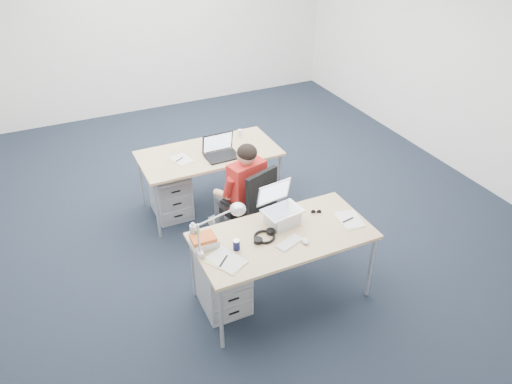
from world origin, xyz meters
The scene contains 24 objects.
floor centered at (0.00, 0.00, 0.00)m, with size 7.00×7.00×0.00m, color black.
room centered at (0.00, 0.00, 1.71)m, with size 6.02×7.02×2.80m.
desk_near centered at (-0.30, -1.49, 0.68)m, with size 1.60×0.80×0.73m.
desk_far centered at (-0.35, 0.24, 0.68)m, with size 1.60×0.80×0.73m.
office_chair centered at (-0.25, -0.65, 0.28)m, with size 0.80×0.80×0.99m.
seated_person centered at (-0.29, -0.49, 0.60)m, with size 0.48×0.72×1.20m.
drawer_pedestal_near centered at (-0.85, -1.37, 0.28)m, with size 0.40×0.50×0.55m, color #B0B2B6.
drawer_pedestal_far centered at (-0.84, 0.29, 0.28)m, with size 0.40×0.50×0.55m, color #B0B2B6.
silver_laptop centered at (-0.23, -1.33, 0.91)m, with size 0.35×0.27×0.37m, color silver, non-canonical shape.
wireless_keyboard centered at (-0.31, -1.63, 0.74)m, with size 0.25×0.10×0.01m, color white.
computer_mouse centered at (-0.18, -1.68, 0.75)m, with size 0.06×0.09×0.03m, color white.
headphones centered at (-0.47, -1.47, 0.75)m, with size 0.25×0.19×0.04m, color black, non-canonical shape.
can_koozie centered at (-0.76, -1.51, 0.78)m, with size 0.06×0.06×0.10m, color #13163B.
water_bottle centered at (-1.05, -1.25, 0.83)m, with size 0.06×0.06×0.20m, color silver.
bear_figurine centered at (-1.02, -1.27, 0.79)m, with size 0.07×0.05×0.13m, color #386F1D, non-canonical shape.
book_stack centered at (-0.99, -1.35, 0.78)m, with size 0.22×0.17×0.10m, color silver.
cordless_phone centered at (-1.05, -1.22, 0.80)m, with size 0.04×0.02×0.14m, color black.
papers_left centered at (-0.90, -1.62, 0.74)m, with size 0.22×0.31×0.01m, color #F3E08D.
papers_right centered at (0.36, -1.57, 0.73)m, with size 0.20×0.28×0.01m, color #F3E08D.
sunglasses centered at (0.14, -1.33, 0.74)m, with size 0.10×0.05×0.02m, color black, non-canonical shape.
desk_lamp centered at (-0.94, -1.46, 0.96)m, with size 0.40×0.14×0.45m, color silver, non-canonical shape.
dark_laptop centered at (-0.25, 0.07, 0.86)m, with size 0.37×0.36×0.27m, color black, non-canonical shape.
far_cup centered at (0.14, 0.47, 0.77)m, with size 0.06×0.06×0.09m, color white.
far_papers centered at (-0.70, 0.20, 0.73)m, with size 0.18×0.26×0.01m, color white.
Camera 1 is at (-2.02, -4.59, 3.44)m, focal length 35.00 mm.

